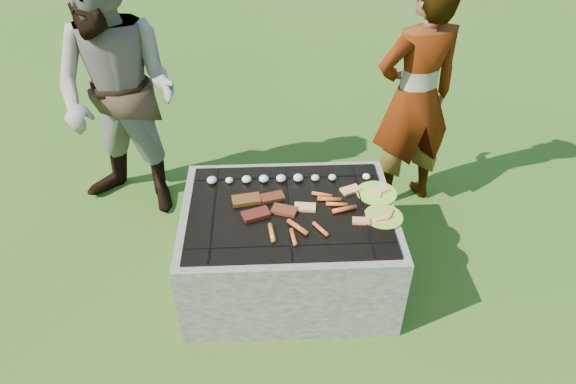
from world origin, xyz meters
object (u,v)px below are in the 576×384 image
(bystander, at_px, (119,95))
(fire_pit, at_px, (288,248))
(plate_near, at_px, (383,217))
(cook, at_px, (415,98))
(plate_far, at_px, (377,193))

(bystander, bearing_deg, fire_pit, -15.83)
(plate_near, distance_m, bystander, 1.98)
(plate_near, relative_size, cook, 0.16)
(fire_pit, bearing_deg, bystander, 142.57)
(plate_near, bearing_deg, cook, 68.24)
(fire_pit, height_order, cook, cook)
(fire_pit, xyz_separation_m, cook, (0.95, 0.87, 0.60))
(plate_far, relative_size, bystander, 0.14)
(fire_pit, xyz_separation_m, bystander, (-1.13, 0.87, 0.67))
(plate_far, distance_m, cook, 0.88)
(plate_near, relative_size, bystander, 0.15)
(fire_pit, relative_size, plate_near, 4.59)
(cook, distance_m, bystander, 2.08)
(plate_far, distance_m, bystander, 1.88)
(fire_pit, relative_size, bystander, 0.68)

